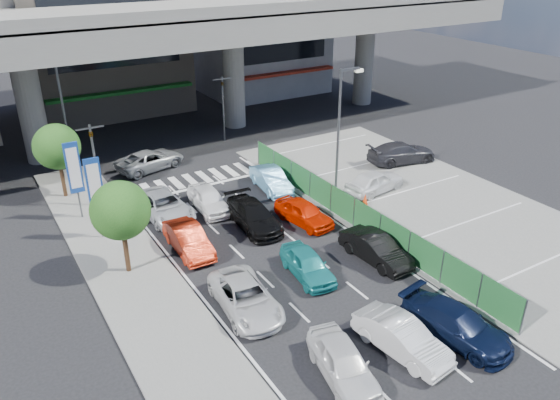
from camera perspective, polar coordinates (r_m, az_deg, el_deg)
ground at (r=27.14m, az=1.40°, el=-7.32°), size 120.00×120.00×0.00m
parking_lot at (r=34.77m, az=15.05°, el=-0.36°), size 12.00×28.00×0.06m
sidewalk_left at (r=27.93m, az=-15.49°, el=-7.18°), size 4.00×30.00×0.12m
fence_run at (r=30.15m, az=8.92°, el=-2.06°), size 0.16×22.00×1.80m
expressway at (r=43.35m, az=-15.00°, el=16.90°), size 64.00×14.00×10.75m
building_center at (r=54.03m, az=-18.50°, el=16.70°), size 14.00×10.90×15.00m
building_east at (r=59.08m, az=-2.25°, el=17.13°), size 12.00×10.90×12.00m
traffic_light_left at (r=33.53m, az=-18.99°, el=5.39°), size 1.60×1.24×5.20m
traffic_light_right at (r=43.47m, az=-6.03°, el=11.11°), size 1.60×1.24×5.20m
street_lamp_right at (r=33.35m, az=6.41°, el=8.06°), size 1.65×0.22×8.00m
street_lamp_left at (r=38.92m, az=-21.48°, el=9.01°), size 1.65×0.22×8.00m
signboard_near at (r=29.99m, az=-18.76°, el=1.24°), size 0.80×0.14×4.70m
signboard_far at (r=32.66m, az=-20.71°, el=2.94°), size 0.80×0.14×4.70m
tree_near at (r=26.33m, az=-16.33°, el=-1.08°), size 2.80×2.80×4.80m
tree_far at (r=35.79m, az=-22.30°, el=5.16°), size 2.80×2.80×4.80m
van_white_back_left at (r=21.07m, az=6.60°, el=-16.51°), size 2.43×4.29×1.38m
hatch_white_back_mid at (r=22.50m, az=12.62°, el=-13.84°), size 2.01×4.35×1.38m
minivan_navy_back at (r=23.73m, az=17.92°, el=-12.22°), size 2.74×5.02×1.38m
sedan_white_mid_left at (r=24.18m, az=-3.61°, el=-10.13°), size 2.59×4.88×1.31m
taxi_teal_mid at (r=26.40m, az=2.89°, el=-6.72°), size 1.96×3.97×1.30m
hatch_black_mid_right at (r=27.94m, az=9.98°, el=-5.03°), size 1.68×4.26×1.38m
taxi_orange_left at (r=28.72m, az=-9.55°, el=-4.09°), size 1.56×4.22×1.38m
sedan_black_mid at (r=30.73m, az=-2.79°, el=-1.64°), size 2.22×4.87×1.38m
taxi_orange_right at (r=31.10m, az=2.51°, el=-1.31°), size 2.18×4.14×1.34m
wagon_silver_front_left at (r=32.51m, az=-12.08°, el=-0.61°), size 2.68×5.13×1.38m
sedan_white_front_mid at (r=32.87m, az=-7.47°, el=0.07°), size 1.84×4.13×1.38m
kei_truck_front_right at (r=35.26m, az=-0.94°, el=2.13°), size 1.94×4.33×1.38m
crossing_wagon_silver at (r=39.58m, az=-13.40°, el=4.10°), size 5.29×3.38×1.36m
parked_sedan_white at (r=35.30m, az=9.85°, el=1.94°), size 4.48×2.33×1.45m
parked_sedan_dgrey at (r=40.50m, az=12.58°, el=4.85°), size 5.37×3.01×1.47m
traffic_cone at (r=33.55m, az=8.88°, el=0.04°), size 0.47×0.47×0.74m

